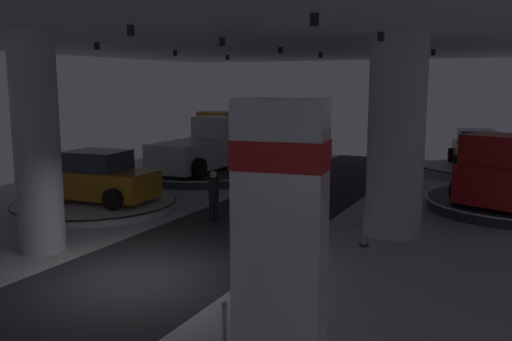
# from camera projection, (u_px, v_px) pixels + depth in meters

# --- Properties ---
(ground) EXTENTS (24.00, 44.00, 0.06)m
(ground) POSITION_uv_depth(u_px,v_px,m) (135.00, 280.00, 12.07)
(ground) COLOR #B2B2B7
(ceiling_with_spotlights) EXTENTS (24.00, 44.00, 0.39)m
(ceiling_with_spotlights) POSITION_uv_depth(u_px,v_px,m) (126.00, 18.00, 11.19)
(ceiling_with_spotlights) COLOR silver
(column_right) EXTENTS (1.56, 1.56, 5.50)m
(column_right) POSITION_uv_depth(u_px,v_px,m) (396.00, 137.00, 15.22)
(column_right) COLOR silver
(column_right) RESTS_ON ground
(column_left) EXTENTS (1.13, 1.13, 5.50)m
(column_left) POSITION_uv_depth(u_px,v_px,m) (37.00, 143.00, 13.70)
(column_left) COLOR silver
(column_left) RESTS_ON ground
(brand_sign_pylon) EXTENTS (1.34, 0.81, 4.07)m
(brand_sign_pylon) POSITION_uv_depth(u_px,v_px,m) (280.00, 259.00, 6.78)
(brand_sign_pylon) COLOR slate
(brand_sign_pylon) RESTS_ON ground
(display_platform_deep_right) EXTENTS (4.94, 4.94, 0.36)m
(display_platform_deep_right) POSITION_uv_depth(u_px,v_px,m) (475.00, 170.00, 25.75)
(display_platform_deep_right) COLOR #B7B7BC
(display_platform_deep_right) RESTS_ON ground
(display_car_deep_right) EXTENTS (2.88, 4.48, 1.71)m
(display_car_deep_right) POSITION_uv_depth(u_px,v_px,m) (476.00, 150.00, 25.64)
(display_car_deep_right) COLOR #B77519
(display_car_deep_right) RESTS_ON display_platform_deep_right
(display_platform_deep_left) EXTENTS (5.68, 5.68, 0.36)m
(display_platform_deep_left) POSITION_uv_depth(u_px,v_px,m) (240.00, 153.00, 31.88)
(display_platform_deep_left) COLOR #B7B7BC
(display_platform_deep_left) RESTS_ON ground
(pickup_truck_deep_left) EXTENTS (3.63, 5.65, 2.30)m
(pickup_truck_deep_left) POSITION_uv_depth(u_px,v_px,m) (236.00, 135.00, 31.46)
(pickup_truck_deep_left) COLOR #B77519
(pickup_truck_deep_left) RESTS_ON display_platform_deep_left
(display_platform_far_left) EXTENTS (5.68, 5.68, 0.36)m
(display_platform_far_left) POSITION_uv_depth(u_px,v_px,m) (199.00, 174.00, 24.69)
(display_platform_far_left) COLOR #333338
(display_platform_far_left) RESTS_ON ground
(pickup_truck_far_left) EXTENTS (2.65, 5.31, 2.30)m
(pickup_truck_far_left) POSITION_uv_depth(u_px,v_px,m) (203.00, 149.00, 24.80)
(pickup_truck_far_left) COLOR silver
(pickup_truck_far_left) RESTS_ON display_platform_far_left
(display_platform_mid_left) EXTENTS (5.48, 5.48, 0.28)m
(display_platform_mid_left) POSITION_uv_depth(u_px,v_px,m) (96.00, 204.00, 18.78)
(display_platform_mid_left) COLOR #B7B7BC
(display_platform_mid_left) RESTS_ON ground
(display_car_mid_left) EXTENTS (4.35, 2.51, 1.71)m
(display_car_mid_left) POSITION_uv_depth(u_px,v_px,m) (95.00, 178.00, 18.63)
(display_car_mid_left) COLOR #B77519
(display_car_mid_left) RESTS_ON display_platform_mid_left
(visitor_walking_near) EXTENTS (0.32, 0.32, 1.59)m
(visitor_walking_near) POSITION_uv_depth(u_px,v_px,m) (214.00, 193.00, 16.87)
(visitor_walking_near) COLOR black
(visitor_walking_near) RESTS_ON ground
(visitor_walking_far) EXTENTS (0.32, 0.32, 1.59)m
(visitor_walking_far) POSITION_uv_depth(u_px,v_px,m) (263.00, 203.00, 15.44)
(visitor_walking_far) COLOR black
(visitor_walking_far) RESTS_ON ground
(stanchion_a) EXTENTS (0.28, 0.28, 1.01)m
(stanchion_a) POSITION_uv_depth(u_px,v_px,m) (364.00, 232.00, 14.43)
(stanchion_a) COLOR #333338
(stanchion_a) RESTS_ON ground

